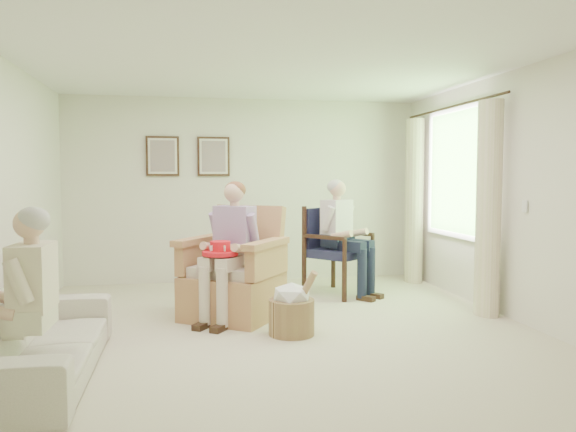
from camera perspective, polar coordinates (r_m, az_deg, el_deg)
The scene contains 18 objects.
floor at distance 5.54m, azimuth -1.11°, elevation -11.63°, with size 5.50×5.50×0.00m, color beige.
back_wall at distance 8.07m, azimuth -4.36°, elevation 2.61°, with size 5.00×0.04×2.60m, color silver.
front_wall at distance 2.67m, azimuth 8.66°, elevation -0.20°, with size 5.00×0.04×2.60m, color silver.
right_wall at distance 6.26m, azimuth 22.08°, elevation 1.94°, with size 0.04×5.50×2.60m, color silver.
ceiling at distance 5.45m, azimuth -1.15°, elevation 15.71°, with size 5.00×5.50×0.02m, color white.
window at distance 7.28m, azimuth 16.78°, elevation 4.55°, with size 0.13×2.50×1.63m.
curtain_left at distance 6.37m, azimuth 19.69°, elevation 0.67°, with size 0.34×0.34×2.30m, color beige.
curtain_right at distance 8.12m, azimuth 12.69°, elevation 1.48°, with size 0.34×0.34×2.30m, color beige.
framed_print_left at distance 7.99m, azimuth -12.62°, elevation 5.96°, with size 0.45×0.05×0.55m.
framed_print_right at distance 7.99m, azimuth -7.57°, elevation 6.02°, with size 0.45×0.05×0.55m.
wicker_armchair at distance 6.03m, azimuth -5.66°, elevation -6.70°, with size 0.92×0.92×1.18m.
wood_armchair at distance 7.24m, azimuth 4.96°, elevation -3.11°, with size 0.71×0.67×1.09m.
sofa at distance 4.63m, azimuth -24.06°, elevation -11.29°, with size 0.80×2.05×0.60m, color beige.
person_wicker at distance 5.81m, azimuth -5.56°, elevation -2.43°, with size 0.40×0.62×1.42m.
person_dark at distance 7.04m, azimuth 5.36°, elevation -1.22°, with size 0.40×0.62×1.43m.
person_sofa at distance 4.26m, azimuth -25.15°, elevation -6.89°, with size 0.42×0.62×1.26m.
red_hat at distance 5.66m, azimuth -6.89°, elevation -3.47°, with size 0.36×0.36×0.14m.
hatbox at distance 5.37m, azimuth 0.39°, elevation -9.41°, with size 0.56×0.56×0.64m.
Camera 1 is at (-0.88, -5.27, 1.49)m, focal length 35.00 mm.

